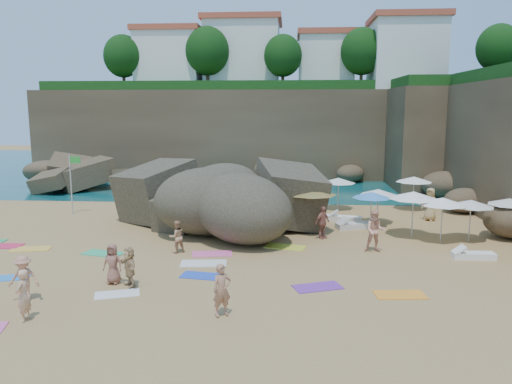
# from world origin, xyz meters

# --- Properties ---
(ground) EXTENTS (120.00, 120.00, 0.00)m
(ground) POSITION_xyz_m (0.00, 0.00, 0.00)
(ground) COLOR tan
(ground) RESTS_ON ground
(seawater) EXTENTS (120.00, 120.00, 0.00)m
(seawater) POSITION_xyz_m (0.00, 30.00, 0.00)
(seawater) COLOR #0C4751
(seawater) RESTS_ON ground
(cliff_back) EXTENTS (44.00, 8.00, 8.00)m
(cliff_back) POSITION_xyz_m (2.00, 25.00, 4.00)
(cliff_back) COLOR brown
(cliff_back) RESTS_ON ground
(cliff_corner) EXTENTS (10.00, 12.00, 8.00)m
(cliff_corner) POSITION_xyz_m (17.00, 20.00, 4.00)
(cliff_corner) COLOR brown
(cliff_corner) RESTS_ON ground
(rock_promontory) EXTENTS (12.00, 7.00, 2.00)m
(rock_promontory) POSITION_xyz_m (-11.00, 16.00, 0.00)
(rock_promontory) COLOR brown
(rock_promontory) RESTS_ON ground
(clifftop_buildings) EXTENTS (28.48, 9.48, 7.00)m
(clifftop_buildings) POSITION_xyz_m (2.96, 25.79, 11.24)
(clifftop_buildings) COLOR white
(clifftop_buildings) RESTS_ON cliff_back
(clifftop_trees) EXTENTS (35.60, 23.82, 4.40)m
(clifftop_trees) POSITION_xyz_m (4.78, 19.52, 11.26)
(clifftop_trees) COLOR #11380F
(clifftop_trees) RESTS_ON ground
(marina_masts) EXTENTS (3.10, 0.10, 6.00)m
(marina_masts) POSITION_xyz_m (-16.50, 30.00, 3.00)
(marina_masts) COLOR white
(marina_masts) RESTS_ON ground
(rock_outcrop) EXTENTS (9.47, 7.49, 3.55)m
(rock_outcrop) POSITION_xyz_m (-0.43, 3.27, 0.00)
(rock_outcrop) COLOR brown
(rock_outcrop) RESTS_ON ground
(flag_pole) EXTENTS (0.71, 0.07, 3.63)m
(flag_pole) POSITION_xyz_m (-9.39, 5.95, 2.31)
(flag_pole) COLOR silver
(flag_pole) RESTS_ON ground
(parasol_0) EXTENTS (2.01, 2.01, 1.90)m
(parasol_0) POSITION_xyz_m (1.59, 10.40, 1.74)
(parasol_0) COLOR silver
(parasol_0) RESTS_ON ground
(parasol_1) EXTENTS (2.17, 2.17, 2.05)m
(parasol_1) POSITION_xyz_m (6.87, 8.42, 1.88)
(parasol_1) COLOR silver
(parasol_1) RESTS_ON ground
(parasol_2) EXTENTS (2.27, 2.27, 2.15)m
(parasol_2) POSITION_xyz_m (11.62, 8.66, 1.97)
(parasol_2) COLOR silver
(parasol_2) RESTS_ON ground
(parasol_3) EXTENTS (2.08, 2.08, 1.97)m
(parasol_3) POSITION_xyz_m (8.72, 4.62, 1.81)
(parasol_3) COLOR silver
(parasol_3) RESTS_ON ground
(parasol_4) EXTENTS (2.11, 2.11, 2.00)m
(parasol_4) POSITION_xyz_m (14.72, 2.01, 1.84)
(parasol_4) COLOR silver
(parasol_4) RESTS_ON ground
(parasol_5) EXTENTS (2.02, 2.02, 1.91)m
(parasol_5) POSITION_xyz_m (-0.87, 7.42, 1.75)
(parasol_5) COLOR silver
(parasol_5) RESTS_ON ground
(parasol_6) EXTENTS (2.58, 2.58, 2.44)m
(parasol_6) POSITION_xyz_m (4.92, 2.16, 2.24)
(parasol_6) COLOR silver
(parasol_6) RESTS_ON ground
(parasol_7) EXTENTS (2.16, 2.16, 2.04)m
(parasol_7) POSITION_xyz_m (12.57, 1.20, 1.87)
(parasol_7) COLOR silver
(parasol_7) RESTS_ON ground
(parasol_8) EXTENTS (2.31, 2.31, 2.18)m
(parasol_8) POSITION_xyz_m (11.16, 0.98, 2.00)
(parasol_8) COLOR silver
(parasol_8) RESTS_ON ground
(parasol_9) EXTENTS (2.38, 2.38, 2.25)m
(parasol_9) POSITION_xyz_m (0.74, 3.14, 2.06)
(parasol_9) COLOR silver
(parasol_9) RESTS_ON ground
(parasol_10) EXTENTS (2.09, 2.09, 1.97)m
(parasol_10) POSITION_xyz_m (8.19, 3.61, 1.81)
(parasol_10) COLOR silver
(parasol_10) RESTS_ON ground
(parasol_11) EXTENTS (2.46, 2.46, 2.32)m
(parasol_11) POSITION_xyz_m (9.97, 1.79, 2.13)
(parasol_11) COLOR silver
(parasol_11) RESTS_ON ground
(lounger_0) EXTENTS (2.10, 1.30, 0.31)m
(lounger_0) POSITION_xyz_m (7.30, 3.37, 0.15)
(lounger_0) COLOR silver
(lounger_0) RESTS_ON ground
(lounger_1) EXTENTS (1.61, 0.63, 0.25)m
(lounger_1) POSITION_xyz_m (3.75, 6.25, 0.12)
(lounger_1) COLOR white
(lounger_1) RESTS_ON ground
(lounger_2) EXTENTS (1.87, 1.28, 0.28)m
(lounger_2) POSITION_xyz_m (4.56, 4.45, 0.14)
(lounger_2) COLOR silver
(lounger_2) RESTS_ON ground
(lounger_3) EXTENTS (2.01, 0.96, 0.30)m
(lounger_3) POSITION_xyz_m (6.97, 5.07, 0.15)
(lounger_3) COLOR white
(lounger_3) RESTS_ON ground
(lounger_4) EXTENTS (1.76, 0.63, 0.27)m
(lounger_4) POSITION_xyz_m (5.79, 5.51, 0.14)
(lounger_4) COLOR silver
(lounger_4) RESTS_ON ground
(lounger_5) EXTENTS (1.78, 0.60, 0.28)m
(lounger_5) POSITION_xyz_m (11.77, -1.77, 0.14)
(lounger_5) COLOR white
(lounger_5) RESTS_ON ground
(towel_0) EXTENTS (1.58, 1.05, 0.03)m
(towel_0) POSITION_xyz_m (-6.86, -5.60, 0.01)
(towel_0) COLOR #287FD7
(towel_0) RESTS_ON ground
(towel_4) EXTENTS (1.89, 1.21, 0.03)m
(towel_4) POSITION_xyz_m (-8.10, -1.73, 0.02)
(towel_4) COLOR gold
(towel_4) RESTS_ON ground
(towel_5) EXTENTS (1.69, 1.21, 0.03)m
(towel_5) POSITION_xyz_m (-2.17, -6.96, 0.01)
(towel_5) COLOR silver
(towel_5) RESTS_ON ground
(towel_6) EXTENTS (1.94, 1.42, 0.03)m
(towel_6) POSITION_xyz_m (4.87, -5.77, 0.02)
(towel_6) COLOR purple
(towel_6) RESTS_ON ground
(towel_7) EXTENTS (1.84, 0.95, 0.03)m
(towel_7) POSITION_xyz_m (-9.70, -1.35, 0.02)
(towel_7) COLOR #DD274D
(towel_7) RESTS_ON ground
(towel_8) EXTENTS (1.75, 1.06, 0.03)m
(towel_8) POSITION_xyz_m (0.47, -4.85, 0.01)
(towel_8) COLOR blue
(towel_8) RESTS_ON ground
(towel_9) EXTENTS (1.89, 1.16, 0.03)m
(towel_9) POSITION_xyz_m (0.38, -1.90, 0.02)
(towel_9) COLOR pink
(towel_9) RESTS_ON ground
(towel_10) EXTENTS (1.82, 1.03, 0.03)m
(towel_10) POSITION_xyz_m (7.70, -6.32, 0.02)
(towel_10) COLOR orange
(towel_10) RESTS_ON ground
(towel_11) EXTENTS (1.95, 1.28, 0.03)m
(towel_11) POSITION_xyz_m (-4.48, -2.19, 0.02)
(towel_11) COLOR #32AF6F
(towel_11) RESTS_ON ground
(towel_12) EXTENTS (2.04, 1.39, 0.03)m
(towel_12) POSITION_xyz_m (3.63, -0.55, 0.02)
(towel_12) COLOR #D1D738
(towel_12) RESTS_ON ground
(towel_13) EXTENTS (2.00, 1.14, 0.03)m
(towel_13) POSITION_xyz_m (0.25, -3.31, 0.02)
(towel_13) COLOR silver
(towel_13) RESTS_ON ground
(person_stand_1) EXTENTS (0.90, 0.85, 1.47)m
(person_stand_1) POSITION_xyz_m (-1.23, -1.77, 0.74)
(person_stand_1) COLOR tan
(person_stand_1) RESTS_ON ground
(person_stand_2) EXTENTS (1.04, 0.93, 1.53)m
(person_stand_2) POSITION_xyz_m (-3.10, 12.30, 0.77)
(person_stand_2) COLOR tan
(person_stand_2) RESTS_ON ground
(person_stand_3) EXTENTS (0.96, 0.96, 1.63)m
(person_stand_3) POSITION_xyz_m (5.44, 1.17, 0.82)
(person_stand_3) COLOR #A76353
(person_stand_3) RESTS_ON ground
(person_stand_4) EXTENTS (1.04, 0.98, 1.90)m
(person_stand_4) POSITION_xyz_m (11.87, 5.66, 0.95)
(person_stand_4) COLOR tan
(person_stand_4) RESTS_ON ground
(person_stand_5) EXTENTS (1.69, 0.67, 1.78)m
(person_stand_5) POSITION_xyz_m (-5.08, 7.44, 0.89)
(person_stand_5) COLOR #BE715F
(person_stand_5) RESTS_ON ground
(person_stand_6) EXTENTS (0.41, 0.60, 1.63)m
(person_stand_6) POSITION_xyz_m (-4.24, -9.29, 0.81)
(person_stand_6) COLOR #DFA77E
(person_stand_6) RESTS_ON ground
(person_lie_0) EXTENTS (1.17, 1.66, 0.42)m
(person_lie_0) POSITION_xyz_m (-5.03, -7.80, 0.21)
(person_lie_0) COLOR tan
(person_lie_0) RESTS_ON ground
(person_lie_2) EXTENTS (0.85, 1.54, 0.39)m
(person_lie_2) POSITION_xyz_m (-2.67, -5.90, 0.20)
(person_lie_2) COLOR #8F5947
(person_lie_2) RESTS_ON ground
(person_lie_3) EXTENTS (1.97, 1.95, 0.39)m
(person_lie_3) POSITION_xyz_m (-1.97, -6.14, 0.19)
(person_lie_3) COLOR tan
(person_lie_3) RESTS_ON ground
(person_lie_4) EXTENTS (1.39, 1.72, 0.40)m
(person_lie_4) POSITION_xyz_m (1.76, -8.52, 0.20)
(person_lie_4) COLOR #AB7355
(person_lie_4) RESTS_ON ground
(person_lie_5) EXTENTS (1.05, 1.94, 0.71)m
(person_lie_5) POSITION_xyz_m (7.67, -1.01, 0.36)
(person_lie_5) COLOR #EAA384
(person_lie_5) RESTS_ON ground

